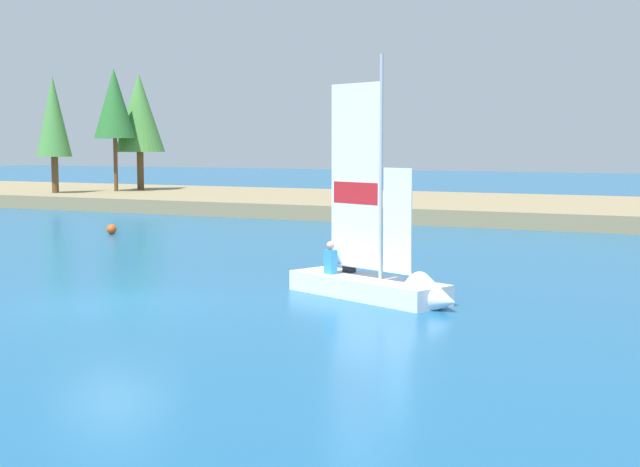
% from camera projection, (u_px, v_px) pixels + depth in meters
% --- Properties ---
extents(ground_plane, '(200.00, 200.00, 0.00)m').
position_uv_depth(ground_plane, '(112.00, 304.00, 20.24)').
color(ground_plane, '#195684').
extents(shore_bank, '(80.00, 14.30, 0.74)m').
position_uv_depth(shore_bank, '(473.00, 207.00, 45.87)').
color(shore_bank, '#897A56').
rests_on(shore_bank, ground).
extents(shoreline_tree_left, '(2.04, 2.04, 6.92)m').
position_uv_depth(shoreline_tree_left, '(53.00, 117.00, 52.27)').
color(shoreline_tree_left, brown).
rests_on(shoreline_tree_left, shore_bank).
extents(shoreline_tree_midleft, '(2.51, 2.51, 7.48)m').
position_uv_depth(shoreline_tree_midleft, '(114.00, 104.00, 54.16)').
color(shoreline_tree_midleft, brown).
rests_on(shoreline_tree_midleft, shore_bank).
extents(shoreline_tree_centre, '(3.14, 3.14, 7.35)m').
position_uv_depth(shoreline_tree_centre, '(139.00, 113.00, 55.95)').
color(shoreline_tree_centre, brown).
rests_on(shoreline_tree_centre, shore_bank).
extents(sailboat, '(4.90, 2.88, 5.99)m').
position_uv_depth(sailboat, '(387.00, 282.00, 20.57)').
color(sailboat, white).
rests_on(sailboat, ground).
extents(channel_buoy, '(0.40, 0.40, 0.40)m').
position_uv_depth(channel_buoy, '(112.00, 229.00, 35.84)').
color(channel_buoy, '#E54C19').
rests_on(channel_buoy, ground).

